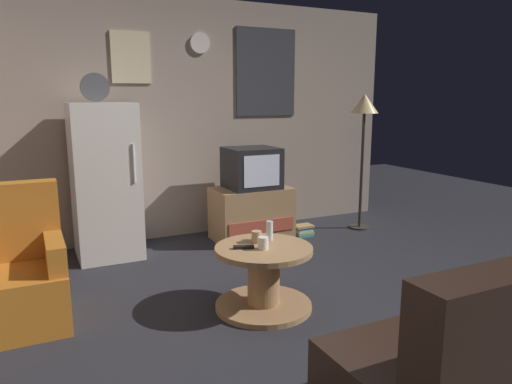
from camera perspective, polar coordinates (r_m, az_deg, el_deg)
The scene contains 14 objects.
ground_plane at distance 3.52m, azimuth 4.50°, elevation -14.91°, with size 12.00×12.00×0.00m, color #232328.
wall_with_art at distance 5.42m, azimuth -8.54°, elevation 8.59°, with size 5.20×0.12×2.60m.
fridge at distance 4.84m, azimuth -17.59°, elevation 1.27°, with size 0.60×0.62×1.77m.
tv_stand at distance 5.27m, azimuth -0.55°, elevation -2.58°, with size 0.84×0.53×0.58m.
crt_tv at distance 5.18m, azimuth -0.53°, elevation 2.90°, with size 0.54×0.51×0.44m.
standing_lamp at distance 5.71m, azimuth 12.80°, elevation 9.06°, with size 0.32×0.32×1.59m.
coffee_table at distance 3.58m, azimuth 0.92°, elevation -10.20°, with size 0.72×0.72×0.48m.
wine_glass at distance 3.64m, azimuth 1.63°, elevation -4.64°, with size 0.05×0.05×0.15m, color silver.
mug_ceramic_white at distance 3.44m, azimuth 0.87°, elevation -6.13°, with size 0.08×0.08×0.09m, color silver.
mug_ceramic_tan at distance 3.59m, azimuth 0.07°, elevation -5.38°, with size 0.08×0.08×0.09m, color tan.
remote_control at distance 3.46m, azimuth -1.49°, elevation -6.60°, with size 0.15×0.04×0.02m, color black.
armchair at distance 3.73m, azimuth -27.12°, elevation -8.99°, with size 0.68×0.68×0.96m.
couch at distance 2.71m, azimuth 28.31°, elevation -17.37°, with size 1.70×0.80×0.92m.
book_stack at distance 5.46m, azimuth 5.66°, elevation -4.60°, with size 0.21×0.16×0.13m.
Camera 1 is at (-1.62, -2.72, 1.55)m, focal length 33.46 mm.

